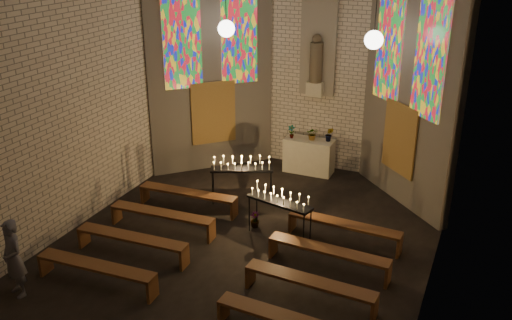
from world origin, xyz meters
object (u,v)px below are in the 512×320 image
(altar, at_px, (309,156))
(votive_stand_right, at_px, (280,199))
(aisle_flower_pot, at_px, (255,220))
(votive_stand_left, at_px, (242,166))
(visitor, at_px, (13,259))

(altar, relative_size, votive_stand_right, 0.87)
(aisle_flower_pot, xyz_separation_m, votive_stand_right, (0.71, -0.24, 0.80))
(votive_stand_left, distance_m, votive_stand_right, 2.05)
(votive_stand_left, bearing_deg, votive_stand_right, -64.60)
(aisle_flower_pot, xyz_separation_m, visitor, (-3.14, -4.27, 0.60))
(altar, bearing_deg, votive_stand_left, -110.74)
(aisle_flower_pot, bearing_deg, altar, 88.31)
(visitor, bearing_deg, aisle_flower_pot, 73.27)
(votive_stand_right, bearing_deg, visitor, -121.39)
(altar, distance_m, visitor, 8.53)
(altar, xyz_separation_m, visitor, (-3.24, -7.89, 0.30))
(altar, relative_size, aisle_flower_pot, 3.65)
(votive_stand_right, distance_m, visitor, 5.58)
(visitor, bearing_deg, votive_stand_right, 65.95)
(aisle_flower_pot, bearing_deg, votive_stand_left, 127.69)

